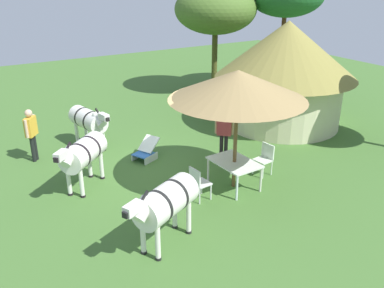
# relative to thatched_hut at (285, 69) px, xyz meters

# --- Properties ---
(ground_plane) EXTENTS (36.00, 36.00, 0.00)m
(ground_plane) POSITION_rel_thatched_hut_xyz_m (1.48, -5.55, -2.09)
(ground_plane) COLOR #416B2E
(thatched_hut) EXTENTS (5.13, 5.13, 3.82)m
(thatched_hut) POSITION_rel_thatched_hut_xyz_m (0.00, 0.00, 0.00)
(thatched_hut) COLOR beige
(thatched_hut) RESTS_ON ground_plane
(shade_umbrella) EXTENTS (3.49, 3.49, 3.19)m
(shade_umbrella) POSITION_rel_thatched_hut_xyz_m (3.13, -4.52, 0.73)
(shade_umbrella) COLOR brown
(shade_umbrella) RESTS_ON ground_plane
(patio_dining_table) EXTENTS (1.40, 0.99, 0.74)m
(patio_dining_table) POSITION_rel_thatched_hut_xyz_m (3.13, -4.52, -1.43)
(patio_dining_table) COLOR silver
(patio_dining_table) RESTS_ON ground_plane
(patio_chair_near_hut) EXTENTS (0.49, 0.48, 0.90)m
(patio_chair_near_hut) POSITION_rel_thatched_hut_xyz_m (2.97, -3.32, -1.57)
(patio_chair_near_hut) COLOR silver
(patio_chair_near_hut) RESTS_ON ground_plane
(patio_chair_near_lawn) EXTENTS (0.48, 0.46, 0.90)m
(patio_chair_near_lawn) POSITION_rel_thatched_hut_xyz_m (3.26, -5.73, -1.57)
(patio_chair_near_lawn) COLOR white
(patio_chair_near_lawn) RESTS_ON ground_plane
(guest_beside_umbrella) EXTENTS (0.44, 0.45, 1.59)m
(guest_beside_umbrella) POSITION_rel_thatched_hut_xyz_m (1.52, -3.73, -1.13)
(guest_beside_umbrella) COLOR black
(guest_beside_umbrella) RESTS_ON ground_plane
(standing_watcher) EXTENTS (0.48, 0.43, 1.64)m
(standing_watcher) POSITION_rel_thatched_hut_xyz_m (-1.36, -8.78, -1.10)
(standing_watcher) COLOR black
(standing_watcher) RESTS_ON ground_plane
(striped_lounge_chair) EXTENTS (0.82, 0.94, 0.66)m
(striped_lounge_chair) POSITION_rel_thatched_hut_xyz_m (0.32, -5.82, -1.83)
(striped_lounge_chair) COLOR #336BB7
(striped_lounge_chair) RESTS_ON ground_plane
(zebra_nearest_camera) EXTENTS (2.11, 0.92, 1.49)m
(zebra_nearest_camera) POSITION_rel_thatched_hut_xyz_m (-1.46, -6.97, -1.14)
(zebra_nearest_camera) COLOR silver
(zebra_nearest_camera) RESTS_ON ground_plane
(zebra_by_umbrella) EXTENTS (1.26, 1.97, 1.56)m
(zebra_by_umbrella) POSITION_rel_thatched_hut_xyz_m (4.48, -7.30, -1.07)
(zebra_by_umbrella) COLOR silver
(zebra_by_umbrella) RESTS_ON ground_plane
(zebra_toward_hut) EXTENTS (1.61, 1.69, 1.54)m
(zebra_toward_hut) POSITION_rel_thatched_hut_xyz_m (1.14, -7.98, -1.09)
(zebra_toward_hut) COLOR silver
(zebra_toward_hut) RESTS_ON ground_plane
(acacia_tree_behind_hut) EXTENTS (3.65, 3.65, 4.93)m
(acacia_tree_behind_hut) POSITION_rel_thatched_hut_xyz_m (-4.89, 0.19, 1.73)
(acacia_tree_behind_hut) COLOR #41421A
(acacia_tree_behind_hut) RESTS_ON ground_plane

